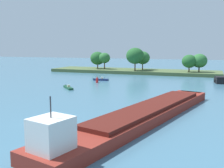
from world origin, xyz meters
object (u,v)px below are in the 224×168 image
at_px(fishing_skiff, 101,79).
at_px(small_motorboat, 68,88).
at_px(channel_buoy_red, 97,80).
at_px(cargo_barge, 144,114).

xyz_separation_m(fishing_skiff, small_motorboat, (-0.97, -17.80, -0.02)).
height_order(fishing_skiff, channel_buoy_red, channel_buoy_red).
height_order(small_motorboat, channel_buoy_red, channel_buoy_red).
height_order(fishing_skiff, small_motorboat, fishing_skiff).
xyz_separation_m(cargo_barge, fishing_skiff, (-23.38, 39.57, -0.69)).
bearing_deg(fishing_skiff, small_motorboat, -93.13).
distance_m(cargo_barge, channel_buoy_red, 40.87).
bearing_deg(fishing_skiff, cargo_barge, -59.43).
bearing_deg(cargo_barge, small_motorboat, 138.21).
bearing_deg(channel_buoy_red, small_motorboat, -99.53).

